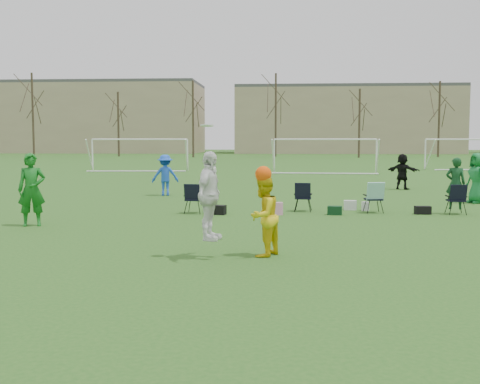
# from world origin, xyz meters

# --- Properties ---
(ground) EXTENTS (260.00, 260.00, 0.00)m
(ground) POSITION_xyz_m (0.00, 0.00, 0.00)
(ground) COLOR #24571B
(ground) RESTS_ON ground
(fielder_green_near) EXTENTS (0.86, 0.70, 2.02)m
(fielder_green_near) POSITION_xyz_m (-5.98, 4.46, 1.01)
(fielder_green_near) COLOR #12671A
(fielder_green_near) RESTS_ON ground
(fielder_blue) EXTENTS (1.25, 0.89, 1.75)m
(fielder_blue) POSITION_xyz_m (-4.05, 13.68, 0.87)
(fielder_blue) COLOR blue
(fielder_blue) RESTS_ON ground
(fielder_green_far) EXTENTS (0.86, 1.07, 1.90)m
(fielder_green_far) POSITION_xyz_m (8.26, 11.48, 0.95)
(fielder_green_far) COLOR #147131
(fielder_green_far) RESTS_ON ground
(fielder_black) EXTENTS (1.61, 1.30, 1.72)m
(fielder_black) POSITION_xyz_m (6.71, 17.63, 0.86)
(fielder_black) COLOR black
(fielder_black) RESTS_ON ground
(center_contest) EXTENTS (1.87, 1.36, 2.70)m
(center_contest) POSITION_xyz_m (0.05, 0.41, 1.06)
(center_contest) COLOR white
(center_contest) RESTS_ON ground
(sideline_setup) EXTENTS (9.11, 1.97, 1.82)m
(sideline_setup) POSITION_xyz_m (3.32, 8.05, 0.55)
(sideline_setup) COLOR #103D1C
(sideline_setup) RESTS_ON ground
(goal_left) EXTENTS (7.39, 0.76, 2.46)m
(goal_left) POSITION_xyz_m (-10.00, 34.00, 1.92)
(goal_left) COLOR white
(goal_left) RESTS_ON ground
(goal_mid) EXTENTS (7.40, 0.63, 2.46)m
(goal_mid) POSITION_xyz_m (4.00, 32.00, 1.92)
(goal_mid) COLOR white
(goal_mid) RESTS_ON ground
(goal_right) EXTENTS (7.35, 1.14, 2.46)m
(goal_right) POSITION_xyz_m (16.00, 38.00, 1.92)
(goal_right) COLOR white
(goal_right) RESTS_ON ground
(tree_line) EXTENTS (110.28, 3.28, 11.40)m
(tree_line) POSITION_xyz_m (0.24, 69.85, 5.09)
(tree_line) COLOR #382B21
(tree_line) RESTS_ON ground
(building_row) EXTENTS (126.00, 16.00, 13.00)m
(building_row) POSITION_xyz_m (6.73, 96.00, 5.99)
(building_row) COLOR tan
(building_row) RESTS_ON ground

